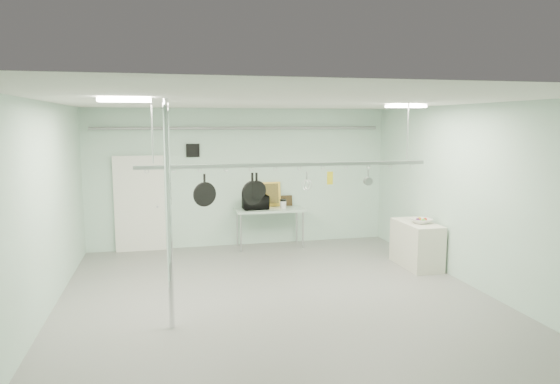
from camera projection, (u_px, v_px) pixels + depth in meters
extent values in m
plane|color=gray|center=(280.00, 303.00, 8.01)|extent=(8.00, 8.00, 0.00)
cube|color=silver|center=(280.00, 102.00, 7.57)|extent=(7.00, 8.00, 0.02)
cube|color=silver|center=(241.00, 178.00, 11.64)|extent=(7.00, 0.02, 3.20)
cube|color=silver|center=(477.00, 197.00, 8.57)|extent=(0.02, 8.00, 3.20)
cube|color=silver|center=(140.00, 205.00, 11.15)|extent=(1.10, 0.10, 2.20)
cube|color=black|center=(193.00, 150.00, 11.28)|extent=(0.30, 0.04, 0.30)
cylinder|color=gray|center=(241.00, 128.00, 11.39)|extent=(6.60, 0.07, 0.07)
cylinder|color=silver|center=(169.00, 217.00, 6.83)|extent=(0.08, 0.08, 3.20)
cube|color=#B2D1BB|center=(270.00, 210.00, 11.50)|extent=(1.60, 0.70, 0.05)
cylinder|color=#B7B7BC|center=(241.00, 233.00, 11.13)|extent=(0.04, 0.04, 0.86)
cylinder|color=#B7B7BC|center=(237.00, 228.00, 11.67)|extent=(0.04, 0.04, 0.86)
cylinder|color=#B7B7BC|center=(303.00, 230.00, 11.45)|extent=(0.04, 0.04, 0.86)
cylinder|color=#B7B7BC|center=(297.00, 225.00, 11.99)|extent=(0.04, 0.04, 0.86)
cube|color=beige|center=(417.00, 244.00, 10.01)|extent=(0.60, 1.20, 0.90)
cube|color=#B7B7BC|center=(288.00, 165.00, 8.04)|extent=(4.80, 0.06, 0.06)
cylinder|color=#B7B7BC|center=(152.00, 134.00, 7.50)|extent=(0.02, 0.02, 0.94)
cylinder|color=#B7B7BC|center=(408.00, 133.00, 8.44)|extent=(0.02, 0.02, 0.94)
cube|color=white|center=(125.00, 100.00, 6.31)|extent=(0.65, 0.30, 0.05)
cube|color=white|center=(406.00, 106.00, 8.69)|extent=(0.65, 0.30, 0.05)
imported|color=black|center=(256.00, 202.00, 11.41)|extent=(0.59, 0.42, 0.31)
cylinder|color=silver|center=(283.00, 205.00, 11.50)|extent=(0.18, 0.18, 0.18)
cube|color=gold|center=(265.00, 195.00, 11.73)|extent=(0.79, 0.18, 0.58)
cube|color=black|center=(286.00, 201.00, 11.87)|extent=(0.30, 0.09, 0.25)
imported|color=silver|center=(421.00, 221.00, 9.85)|extent=(0.46, 0.46, 0.09)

